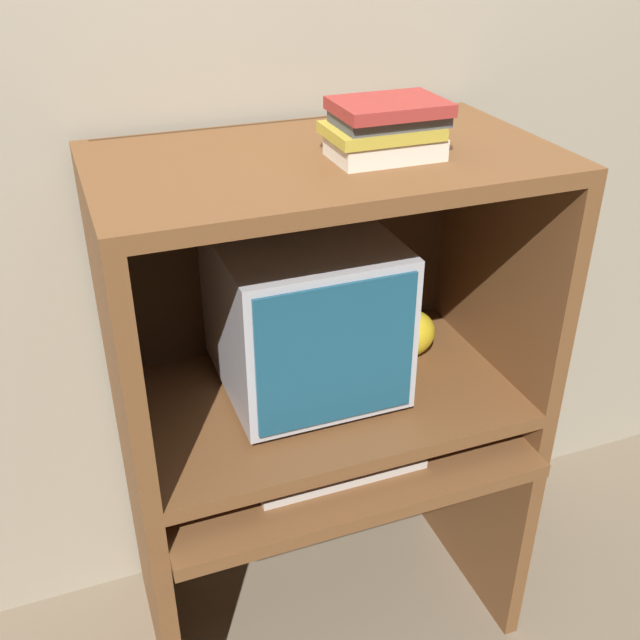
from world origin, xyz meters
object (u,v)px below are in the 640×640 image
at_px(mouse, 432,443).
at_px(snack_bag, 406,334).
at_px(keyboard, 338,466).
at_px(book_stack, 386,129).
at_px(crt_monitor, 304,312).

xyz_separation_m(mouse, snack_bag, (0.04, 0.25, 0.16)).
xyz_separation_m(keyboard, book_stack, (0.14, 0.10, 0.75)).
relative_size(crt_monitor, book_stack, 1.86).
relative_size(keyboard, mouse, 6.84).
xyz_separation_m(crt_monitor, book_stack, (0.14, -0.11, 0.45)).
distance_m(snack_bag, book_stack, 0.62).
xyz_separation_m(snack_bag, book_stack, (-0.15, -0.14, 0.59)).
xyz_separation_m(crt_monitor, mouse, (0.25, -0.22, -0.30)).
bearing_deg(mouse, keyboard, 178.92).
relative_size(crt_monitor, mouse, 7.38).
xyz_separation_m(crt_monitor, snack_bag, (0.29, 0.03, -0.14)).
relative_size(crt_monitor, snack_bag, 2.74).
distance_m(keyboard, snack_bag, 0.41).
xyz_separation_m(crt_monitor, keyboard, (0.00, -0.21, -0.30)).
distance_m(crt_monitor, mouse, 0.45).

